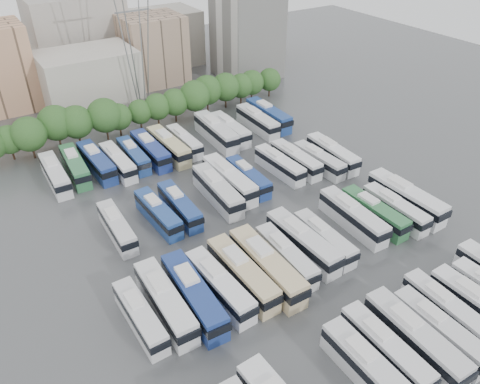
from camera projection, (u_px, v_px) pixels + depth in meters
ground at (268, 236)px, 66.18m from camera, size 220.00×220.00×0.00m
tree_line at (145, 107)px, 93.11m from camera, size 64.68×8.15×8.37m
city_buildings at (66, 57)px, 109.21m from camera, size 102.00×35.00×20.00m
apartment_tower at (247, 23)px, 115.09m from camera, size 14.00×14.00×26.00m
electricity_pylon at (134, 24)px, 92.06m from camera, size 9.00×6.91×33.83m
bus_r0_s5 at (370, 370)px, 45.81m from camera, size 2.72×12.07×3.78m
bus_r0_s6 at (385, 348)px, 48.10m from camera, size 2.70×11.45×3.58m
bus_r0_s7 at (415, 338)px, 48.99m from camera, size 3.17×12.74×3.97m
bus_r0_s8 at (439, 330)px, 50.04m from camera, size 2.56×11.50×3.60m
bus_r0_s9 at (446, 309)px, 52.58m from camera, size 2.83×11.24×3.50m
bus_r0_s10 at (479, 306)px, 52.88m from camera, size 2.75×11.83×3.70m
bus_r1_s0 at (140, 316)px, 51.79m from camera, size 2.54×10.82×3.38m
bus_r1_s1 at (165, 301)px, 53.25m from camera, size 2.98×12.66×3.96m
bus_r1_s2 at (194, 295)px, 54.03m from camera, size 3.45×13.22×4.11m
bus_r1_s3 at (219, 285)px, 55.48m from camera, size 3.24×12.22×3.80m
bus_r1_s4 at (242, 273)px, 57.06m from camera, size 2.95×12.79×4.00m
bus_r1_s5 at (267, 266)px, 57.99m from camera, size 3.16×13.66×4.27m
bus_r1_s6 at (286, 256)px, 60.06m from camera, size 2.92×11.48×3.57m
bus_r1_s7 at (303, 242)px, 62.11m from camera, size 3.19×12.89×4.02m
bus_r1_s8 at (324, 238)px, 63.13m from camera, size 2.61×11.07×3.46m
bus_r1_s10 at (353, 216)px, 66.98m from camera, size 3.18×12.50×3.89m
bus_r1_s11 at (374, 212)px, 67.99m from camera, size 2.64×11.62×3.64m
bus_r1_s12 at (395, 209)px, 68.80m from camera, size 2.54×11.37×3.56m
bus_r1_s13 at (406, 197)px, 70.70m from camera, size 3.13×13.41×4.19m
bus_r2_s1 at (117, 227)px, 65.23m from camera, size 2.62×10.97×3.43m
bus_r2_s3 at (158, 213)px, 67.90m from camera, size 2.99×11.32×3.52m
bus_r2_s4 at (180, 206)px, 69.50m from camera, size 2.67×11.27×3.52m
bus_r2_s6 at (217, 190)px, 72.53m from camera, size 3.41×12.94×4.02m
bus_r2_s7 at (229, 179)px, 75.10m from camera, size 2.92×13.10×4.11m
bus_r2_s8 at (248, 177)px, 76.38m from camera, size 2.67×11.03×3.44m
bus_r2_s10 at (280, 164)px, 79.65m from camera, size 2.95×11.42×3.55m
bus_r2_s11 at (296, 159)px, 81.05m from camera, size 2.74×11.57×3.62m
bus_r2_s12 at (319, 160)px, 80.95m from camera, size 2.95×11.29×3.51m
bus_r2_s13 at (332, 153)px, 82.68m from camera, size 3.15×12.16×3.78m
bus_r3_s0 at (55, 174)px, 76.78m from camera, size 2.74×11.96×3.74m
bus_r3_s1 at (75, 166)px, 79.04m from camera, size 3.24×12.22×3.80m
bus_r3_s2 at (97, 162)px, 80.07m from camera, size 3.26×12.55×3.90m
bus_r3_s3 at (118, 162)px, 80.37m from camera, size 2.84×11.61×3.62m
bus_r3_s4 at (134, 155)px, 82.47m from camera, size 2.55×11.05×3.46m
bus_r3_s5 at (151, 150)px, 83.66m from camera, size 2.83×12.49×3.91m
bus_r3_s6 at (169, 146)px, 84.85m from camera, size 3.18×12.90×4.02m
bus_r3_s7 at (184, 141)px, 86.97m from camera, size 2.44×10.89×3.41m
bus_r3_s9 at (216, 131)px, 89.45m from camera, size 3.54×13.77×4.28m
bus_r3_s10 at (230, 129)px, 90.97m from camera, size 2.74×12.01×3.76m
bus_r3_s12 at (258, 121)px, 93.87m from camera, size 2.91×12.46×3.90m
bus_r3_s13 at (268, 115)px, 96.06m from camera, size 2.99×13.13×4.11m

